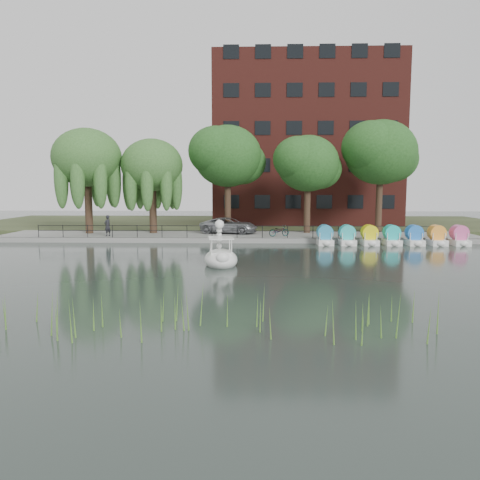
{
  "coord_description": "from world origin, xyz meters",
  "views": [
    {
      "loc": [
        1.31,
        -23.65,
        4.52
      ],
      "look_at": [
        0.5,
        4.0,
        1.3
      ],
      "focal_mm": 35.0,
      "sensor_mm": 36.0,
      "label": 1
    }
  ],
  "objects_px": {
    "pedestrian": "(107,224)",
    "swan_boat": "(221,256)",
    "minivan": "(229,224)",
    "bicycle": "(279,230)"
  },
  "relations": [
    {
      "from": "swan_boat",
      "to": "minivan",
      "type": "bearing_deg",
      "value": 82.87
    },
    {
      "from": "pedestrian",
      "to": "swan_boat",
      "type": "relative_size",
      "value": 0.61
    },
    {
      "from": "minivan",
      "to": "pedestrian",
      "type": "distance_m",
      "value": 10.17
    },
    {
      "from": "swan_boat",
      "to": "pedestrian",
      "type": "bearing_deg",
      "value": 123.23
    },
    {
      "from": "swan_boat",
      "to": "bicycle",
      "type": "bearing_deg",
      "value": 63.26
    },
    {
      "from": "bicycle",
      "to": "pedestrian",
      "type": "distance_m",
      "value": 14.06
    },
    {
      "from": "minivan",
      "to": "bicycle",
      "type": "height_order",
      "value": "minivan"
    },
    {
      "from": "minivan",
      "to": "swan_boat",
      "type": "relative_size",
      "value": 1.76
    },
    {
      "from": "minivan",
      "to": "pedestrian",
      "type": "height_order",
      "value": "pedestrian"
    },
    {
      "from": "minivan",
      "to": "bicycle",
      "type": "relative_size",
      "value": 3.29
    }
  ]
}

